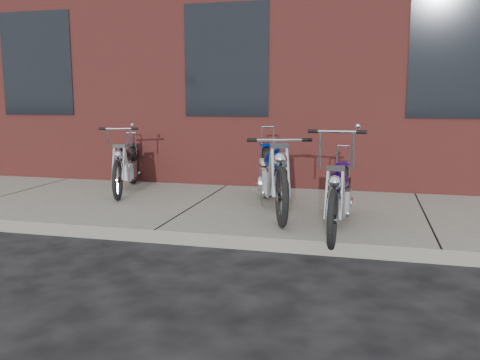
# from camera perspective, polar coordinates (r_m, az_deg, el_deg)

# --- Properties ---
(ground) EXTENTS (120.00, 120.00, 0.00)m
(ground) POSITION_cam_1_polar(r_m,az_deg,el_deg) (5.78, -9.58, -7.01)
(ground) COLOR black
(ground) RESTS_ON ground
(sidewalk) EXTENTS (22.00, 3.00, 0.15)m
(sidewalk) POSITION_cam_1_polar(r_m,az_deg,el_deg) (7.11, -4.75, -3.21)
(sidewalk) COLOR slate
(sidewalk) RESTS_ON ground
(building_brick) EXTENTS (22.00, 10.00, 8.00)m
(building_brick) POSITION_cam_1_polar(r_m,az_deg,el_deg) (13.48, 4.49, 19.44)
(building_brick) COLOR brown
(building_brick) RESTS_ON ground
(chopper_purple) EXTENTS (0.50, 2.04, 1.14)m
(chopper_purple) POSITION_cam_1_polar(r_m,az_deg,el_deg) (5.70, 11.01, -1.92)
(chopper_purple) COLOR black
(chopper_purple) RESTS_ON sidewalk
(chopper_blue) EXTENTS (0.88, 2.34, 1.05)m
(chopper_blue) POSITION_cam_1_polar(r_m,az_deg,el_deg) (6.60, 3.71, 0.33)
(chopper_blue) COLOR black
(chopper_blue) RESTS_ON sidewalk
(chopper_third) EXTENTS (0.74, 1.96, 1.03)m
(chopper_third) POSITION_cam_1_polar(r_m,az_deg,el_deg) (8.15, -12.63, 1.33)
(chopper_third) COLOR black
(chopper_third) RESTS_ON sidewalk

